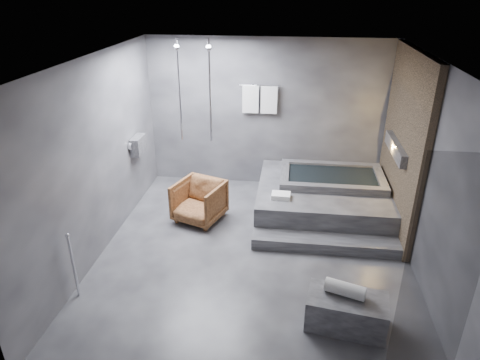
# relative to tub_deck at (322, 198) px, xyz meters

# --- Properties ---
(room) EXTENTS (5.00, 5.04, 2.82)m
(room) POSITION_rel_tub_deck_xyz_m (-0.65, -1.21, 1.48)
(room) COLOR #2B2B2D
(room) RESTS_ON ground
(tub_deck) EXTENTS (2.20, 2.00, 0.50)m
(tub_deck) POSITION_rel_tub_deck_xyz_m (0.00, 0.00, 0.00)
(tub_deck) COLOR #303032
(tub_deck) RESTS_ON ground
(tub_step) EXTENTS (2.20, 0.36, 0.18)m
(tub_step) POSITION_rel_tub_deck_xyz_m (0.00, -1.18, -0.16)
(tub_step) COLOR #303032
(tub_step) RESTS_ON ground
(concrete_bench) EXTENTS (0.97, 0.63, 0.41)m
(concrete_bench) POSITION_rel_tub_deck_xyz_m (0.15, -2.76, -0.05)
(concrete_bench) COLOR #343437
(concrete_bench) RESTS_ON ground
(driftwood_chair) EXTENTS (0.94, 0.95, 0.68)m
(driftwood_chair) POSITION_rel_tub_deck_xyz_m (-2.06, -0.56, 0.09)
(driftwood_chair) COLOR #452411
(driftwood_chair) RESTS_ON ground
(rolled_towel) EXTENTS (0.49, 0.30, 0.17)m
(rolled_towel) POSITION_rel_tub_deck_xyz_m (0.11, -2.71, 0.24)
(rolled_towel) COLOR silver
(rolled_towel) RESTS_ON concrete_bench
(deck_towel) EXTENTS (0.30, 0.23, 0.08)m
(deck_towel) POSITION_rel_tub_deck_xyz_m (-0.71, -0.57, 0.29)
(deck_towel) COLOR white
(deck_towel) RESTS_ON tub_deck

